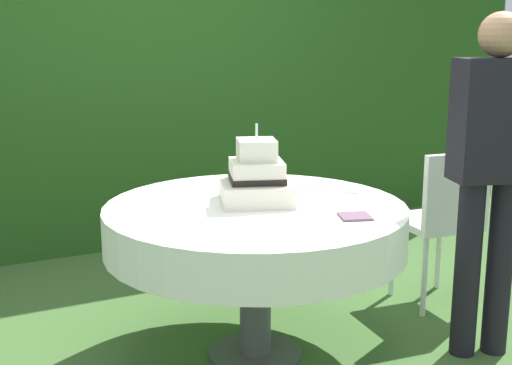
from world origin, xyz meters
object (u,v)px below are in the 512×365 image
garden_chair (444,213)px  serving_plate_near (322,188)px  wedding_cake (257,179)px  napkin_stack (355,216)px  cake_table (255,228)px  standing_person (492,163)px  serving_plate_far (353,190)px

garden_chair → serving_plate_near: bearing=174.7°
wedding_cake → garden_chair: size_ratio=0.47×
serving_plate_near → napkin_stack: bearing=-106.9°
cake_table → serving_plate_near: size_ratio=12.21×
napkin_stack → standing_person: (0.69, -0.07, 0.18)m
cake_table → serving_plate_far: 0.56m
garden_chair → standing_person: standing_person is taller
cake_table → garden_chair: garden_chair is taller
garden_chair → standing_person: size_ratio=0.56×
garden_chair → serving_plate_far: bearing=-175.8°
serving_plate_far → napkin_stack: serving_plate_far is taller
cake_table → wedding_cake: (0.03, 0.05, 0.22)m
napkin_stack → standing_person: standing_person is taller
garden_chair → napkin_stack: bearing=-153.5°
cake_table → wedding_cake: bearing=55.8°
garden_chair → standing_person: 0.68m
serving_plate_far → standing_person: bearing=-48.1°
napkin_stack → serving_plate_far: bearing=56.9°
serving_plate_far → napkin_stack: bearing=-123.1°
serving_plate_near → napkin_stack: size_ratio=0.88×
napkin_stack → garden_chair: 1.02m
serving_plate_far → cake_table: bearing=-177.2°
wedding_cake → serving_plate_near: wedding_cake is taller
cake_table → napkin_stack: napkin_stack is taller
wedding_cake → napkin_stack: (0.26, -0.42, -0.10)m
garden_chair → standing_person: (-0.21, -0.52, 0.39)m
cake_table → standing_person: bearing=-24.6°
serving_plate_far → standing_person: 0.66m
cake_table → napkin_stack: (0.29, -0.37, 0.11)m
cake_table → standing_person: size_ratio=0.86×
wedding_cake → garden_chair: wedding_cake is taller
cake_table → serving_plate_far: serving_plate_far is taller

